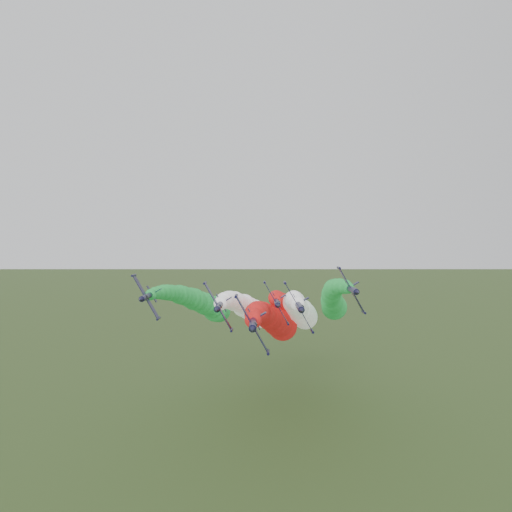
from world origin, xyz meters
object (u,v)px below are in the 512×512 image
object	(u,v)px
jet_inner_left	(250,310)
jet_inner_right	(300,311)
jet_outer_right	(333,300)
jet_trail	(286,308)
jet_outer_left	(204,304)
jet_lead	(274,321)

from	to	relation	value
jet_inner_left	jet_inner_right	distance (m)	15.42
jet_outer_right	jet_trail	xyz separation A→B (m)	(-14.96, 8.06, -3.55)
jet_inner_left	jet_outer_left	size ratio (longest dim) A/B	1.00
jet_outer_left	jet_trail	xyz separation A→B (m)	(27.36, 5.94, -2.00)
jet_lead	jet_trail	size ratio (longest dim) A/B	1.00
jet_inner_right	jet_outer_left	distance (m)	32.73
jet_inner_left	jet_trail	xyz separation A→B (m)	(11.82, 15.42, -1.37)
jet_inner_right	jet_outer_right	world-z (taller)	jet_outer_right
jet_inner_left	jet_outer_right	xyz separation A→B (m)	(26.77, 7.35, 2.18)
jet_lead	jet_outer_left	bearing A→B (deg)	132.71
jet_inner_right	jet_trail	size ratio (longest dim) A/B	1.00
jet_lead	jet_outer_right	bearing A→B (deg)	47.90
jet_inner_right	jet_trail	distance (m)	17.07
jet_outer_left	jet_outer_right	size ratio (longest dim) A/B	1.00
jet_inner_right	jet_inner_left	bearing A→B (deg)	175.42
jet_lead	jet_outer_right	distance (m)	29.94
jet_inner_right	jet_trail	bearing A→B (deg)	102.06
jet_outer_left	jet_outer_right	world-z (taller)	jet_outer_right
jet_trail	jet_outer_right	bearing A→B (deg)	-28.34
jet_trail	jet_inner_right	bearing A→B (deg)	-77.94
jet_inner_right	jet_outer_left	xyz separation A→B (m)	(-30.92, 10.71, 0.71)
jet_inner_left	jet_outer_left	bearing A→B (deg)	148.61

